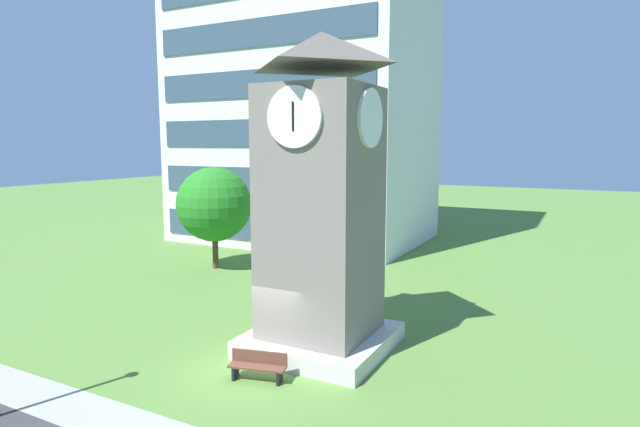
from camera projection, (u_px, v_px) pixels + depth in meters
ground_plane at (252, 370)px, 16.67m from camera, size 160.00×160.00×0.00m
office_building at (304, 48)px, 38.54m from camera, size 17.77×12.12×28.80m
clock_tower at (321, 212)px, 17.86m from camera, size 4.70×4.70×10.93m
park_bench at (258, 366)px, 15.91m from camera, size 1.86×0.90×0.88m
tree_by_building at (214, 204)px, 29.97m from camera, size 4.34×4.34×5.96m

